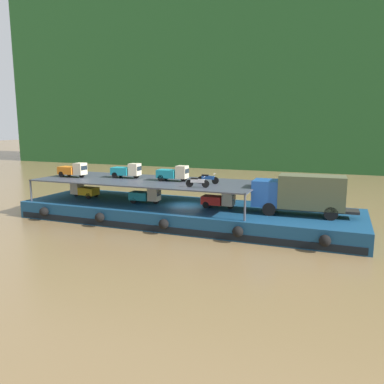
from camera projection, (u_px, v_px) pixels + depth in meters
name	position (u px, v px, depth m)	size (l,w,h in m)	color
ground_plane	(185.00, 222.00, 32.97)	(400.00, 400.00, 0.00)	brown
hillside_far_bank	(287.00, 58.00, 81.16)	(125.04, 31.01, 40.68)	#235628
cargo_barge	(185.00, 214.00, 32.80)	(29.25, 8.78, 1.50)	navy
covered_lorry	(301.00, 193.00, 28.75)	(7.92, 2.54, 3.10)	#1E4C99
cargo_rack	(146.00, 181.00, 33.78)	(20.05, 7.35, 2.00)	#383D47
mini_truck_lower_stern	(84.00, 190.00, 36.40)	(2.79, 1.28, 1.38)	gold
mini_truck_lower_aft	(146.00, 195.00, 33.52)	(2.79, 1.30, 1.38)	teal
mini_truck_lower_mid	(219.00, 200.00, 31.49)	(2.74, 1.20, 1.38)	red
mini_truck_upper_stern	(73.00, 170.00, 35.76)	(2.76, 1.24, 1.38)	orange
mini_truck_upper_mid	(127.00, 171.00, 35.13)	(2.79, 1.28, 1.38)	teal
mini_truck_upper_fore	(173.00, 173.00, 33.10)	(2.75, 1.22, 1.38)	teal
motorcycle_upper_port	(197.00, 182.00, 29.57)	(1.90, 0.55, 0.87)	black
motorcycle_upper_centre	(208.00, 179.00, 31.56)	(1.90, 0.55, 0.87)	black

